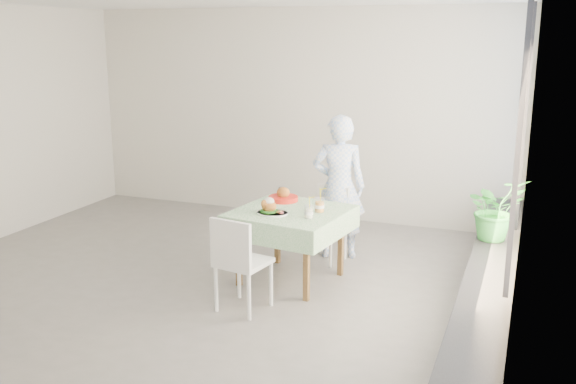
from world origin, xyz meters
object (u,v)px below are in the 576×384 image
at_px(chair_near, 243,281).
at_px(diner, 339,187).
at_px(juice_cup_orange, 320,205).
at_px(potted_plant, 495,209).
at_px(cafe_table, 291,237).
at_px(main_dish, 271,209).
at_px(chair_far, 326,238).

height_order(chair_near, diner, diner).
xyz_separation_m(juice_cup_orange, potted_plant, (1.62, 0.50, -0.00)).
distance_m(cafe_table, chair_near, 0.86).
relative_size(diner, main_dish, 5.09).
bearing_deg(chair_near, chair_far, 78.96).
relative_size(cafe_table, juice_cup_orange, 4.14).
height_order(diner, juice_cup_orange, diner).
distance_m(diner, potted_plant, 1.71).
xyz_separation_m(cafe_table, main_dish, (-0.14, -0.19, 0.33)).
bearing_deg(chair_near, diner, 77.30).
relative_size(chair_far, main_dish, 2.59).
relative_size(diner, juice_cup_orange, 5.66).
height_order(chair_near, potted_plant, potted_plant).
bearing_deg(potted_plant, diner, 168.60).
xyz_separation_m(cafe_table, chair_near, (-0.15, -0.83, -0.19)).
height_order(diner, potted_plant, diner).
relative_size(cafe_table, diner, 0.73).
distance_m(main_dish, potted_plant, 2.17).
bearing_deg(diner, juice_cup_orange, 78.54).
height_order(main_dish, juice_cup_orange, juice_cup_orange).
bearing_deg(main_dish, chair_near, -91.28).
bearing_deg(chair_far, chair_near, -101.04).
height_order(chair_near, juice_cup_orange, juice_cup_orange).
xyz_separation_m(chair_near, juice_cup_orange, (0.44, 0.87, 0.53)).
distance_m(chair_near, juice_cup_orange, 1.11).
bearing_deg(chair_far, diner, 64.51).
distance_m(cafe_table, juice_cup_orange, 0.45).
bearing_deg(cafe_table, potted_plant, 15.94).
distance_m(cafe_table, main_dish, 0.41).
height_order(chair_far, main_dish, main_dish).
xyz_separation_m(cafe_table, juice_cup_orange, (0.29, 0.04, 0.35)).
height_order(cafe_table, chair_far, chair_far).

